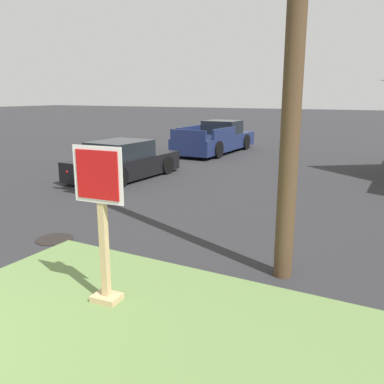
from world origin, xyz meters
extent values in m
cube|color=#668447|center=(2.33, 1.65, 0.04)|extent=(5.86, 5.22, 0.08)
cube|color=tan|center=(1.53, 2.81, 1.07)|extent=(0.10, 0.10, 1.99)
cube|color=tan|center=(1.53, 2.81, 0.12)|extent=(0.38, 0.31, 0.08)
cube|color=white|center=(1.54, 2.76, 1.77)|extent=(0.70, 0.07, 0.71)
cube|color=red|center=(1.54, 2.74, 1.77)|extent=(0.60, 0.06, 0.60)
cylinder|color=black|center=(-1.01, 4.30, 0.01)|extent=(0.70, 0.70, 0.02)
cube|color=black|center=(-3.55, 9.81, 0.41)|extent=(1.92, 4.12, 0.64)
cube|color=black|center=(-3.56, 9.60, 0.97)|extent=(1.59, 1.92, 0.56)
cylinder|color=black|center=(-4.33, 11.09, 0.31)|extent=(0.24, 0.63, 0.62)
cylinder|color=black|center=(-2.67, 11.03, 0.31)|extent=(0.24, 0.63, 0.62)
cylinder|color=black|center=(-4.43, 8.58, 0.31)|extent=(0.24, 0.63, 0.62)
cylinder|color=black|center=(-2.76, 8.52, 0.31)|extent=(0.24, 0.63, 0.62)
sphere|color=white|center=(-4.00, 11.80, 0.47)|extent=(0.14, 0.14, 0.14)
sphere|color=red|center=(-4.16, 7.84, 0.47)|extent=(0.12, 0.12, 0.12)
sphere|color=white|center=(-2.94, 11.76, 0.47)|extent=(0.14, 0.14, 0.14)
sphere|color=red|center=(-3.09, 7.80, 0.47)|extent=(0.12, 0.12, 0.12)
cube|color=#19234C|center=(-3.51, 16.84, 0.50)|extent=(1.89, 5.58, 0.68)
cube|color=black|center=(-3.51, 17.62, 1.14)|extent=(1.66, 1.45, 0.68)
cube|color=#19234C|center=(-4.40, 15.87, 1.06)|extent=(0.11, 2.34, 0.44)
cube|color=#19234C|center=(-2.62, 15.87, 1.06)|extent=(0.11, 2.34, 0.44)
cube|color=#19234C|center=(-3.50, 14.11, 1.06)|extent=(1.69, 0.10, 0.44)
cylinder|color=black|center=(-4.40, 18.51, 0.38)|extent=(0.26, 0.76, 0.76)
cylinder|color=black|center=(-2.63, 18.52, 0.38)|extent=(0.26, 0.76, 0.76)
cylinder|color=black|center=(-4.39, 15.17, 0.38)|extent=(0.26, 0.76, 0.76)
cylinder|color=black|center=(-2.63, 15.17, 0.38)|extent=(0.26, 0.76, 0.76)
camera|label=1|loc=(4.84, -0.95, 2.72)|focal=38.13mm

